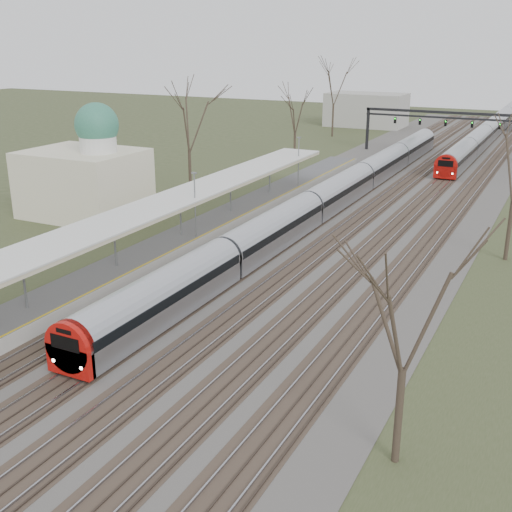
% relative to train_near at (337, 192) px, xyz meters
% --- Properties ---
extents(track_bed, '(24.00, 160.00, 0.22)m').
position_rel_train_near_xyz_m(track_bed, '(2.76, 3.57, -1.42)').
color(track_bed, '#474442').
rests_on(track_bed, ground).
extents(platform, '(3.50, 69.00, 1.00)m').
position_rel_train_near_xyz_m(platform, '(-6.55, -13.93, -0.98)').
color(platform, '#9E9B93').
rests_on(platform, ground).
extents(canopy, '(4.10, 50.00, 3.11)m').
position_rel_train_near_xyz_m(canopy, '(-6.55, -18.44, 2.45)').
color(canopy, slate).
rests_on(canopy, platform).
extents(dome_building, '(10.00, 8.00, 10.30)m').
position_rel_train_near_xyz_m(dome_building, '(-19.21, -13.43, 2.24)').
color(dome_building, beige).
rests_on(dome_building, ground).
extents(signal_gantry, '(21.00, 0.59, 6.08)m').
position_rel_train_near_xyz_m(signal_gantry, '(2.79, 33.56, 3.43)').
color(signal_gantry, black).
rests_on(signal_gantry, ground).
extents(tree_west_far, '(5.50, 5.50, 11.33)m').
position_rel_train_near_xyz_m(tree_west_far, '(-14.50, -3.43, 6.54)').
color(tree_west_far, '#2D231C').
rests_on(tree_west_far, ground).
extents(tree_east_near, '(4.50, 4.50, 9.27)m').
position_rel_train_near_xyz_m(tree_east_near, '(15.50, -36.43, 5.08)').
color(tree_east_near, '#2D231C').
rests_on(tree_east_near, ground).
extents(train_near, '(2.62, 75.21, 3.05)m').
position_rel_train_near_xyz_m(train_near, '(0.00, 0.00, 0.00)').
color(train_near, '#9C9EA5').
rests_on(train_near, ground).
extents(train_far, '(2.62, 75.21, 3.05)m').
position_rel_train_near_xyz_m(train_far, '(7.00, 53.89, 0.00)').
color(train_far, '#9C9EA5').
rests_on(train_far, ground).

